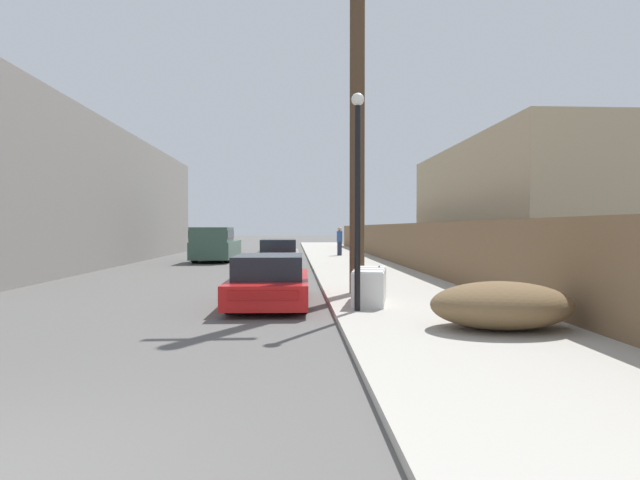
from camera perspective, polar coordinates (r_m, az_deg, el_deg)
The scene contains 12 objects.
sidewalk_curb at distance 26.79m, azimuth 3.22°, elevation -2.35°, with size 4.20×63.00×0.12m, color #ADA89E.
discarded_fridge at distance 11.33m, azimuth 5.71°, elevation -5.22°, with size 1.05×1.88×0.79m.
parked_sports_car_red at distance 11.77m, azimuth -5.73°, elevation -4.77°, with size 1.85×4.21×1.18m.
car_parked_mid at distance 21.86m, azimuth -4.73°, elevation -1.72°, with size 1.74×4.35×1.31m.
pickup_truck at distance 27.46m, azimuth -11.87°, elevation -0.50°, with size 2.05×5.71×1.84m.
utility_pole at distance 13.24m, azimuth 4.28°, elevation 14.72°, with size 1.80×0.39×9.34m.
street_lamp at distance 10.17m, azimuth 4.31°, elevation 6.40°, with size 0.26×0.26×4.40m.
brush_pile at distance 8.92m, azimuth 20.00°, elevation -7.01°, with size 2.38×1.62×0.79m.
wooden_fence at distance 25.75m, azimuth 7.85°, elevation -0.28°, with size 0.08×44.48×1.88m, color brown.
building_left_block at distance 28.18m, azimuth -27.72°, elevation 4.28°, with size 7.00×27.85×6.61m, color gray.
building_right_house at distance 20.91m, azimuth 23.05°, elevation 3.16°, with size 6.00×12.04×4.98m, color tan.
pedestrian at distance 30.54m, azimuth 2.25°, elevation -0.09°, with size 0.34×0.34×1.74m.
Camera 1 is at (2.38, -3.07, 1.80)m, focal length 28.00 mm.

